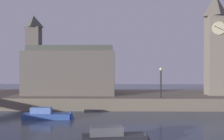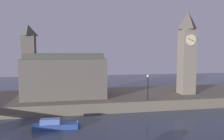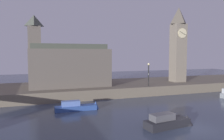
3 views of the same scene
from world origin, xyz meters
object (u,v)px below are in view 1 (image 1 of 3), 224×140
object	(u,v)px
boat_barge_dark	(120,139)
parliament_hall	(68,70)
streetlamp	(161,79)
boat_tour_blue	(52,115)
clock_tower	(215,43)

from	to	relation	value
boat_barge_dark	parliament_hall	bearing A→B (deg)	110.77
streetlamp	boat_barge_dark	distance (m)	15.15
parliament_hall	boat_tour_blue	bearing A→B (deg)	-89.22
clock_tower	boat_barge_dark	distance (m)	23.05
parliament_hall	streetlamp	world-z (taller)	parliament_hall
clock_tower	boat_barge_dark	xyz separation A→B (m)	(-13.00, -17.27, -8.01)
clock_tower	streetlamp	xyz separation A→B (m)	(-7.85, -3.41, -4.67)
clock_tower	parliament_hall	bearing A→B (deg)	176.97
streetlamp	boat_tour_blue	xyz separation A→B (m)	(-11.97, -5.28, -3.41)
clock_tower	streetlamp	bearing A→B (deg)	-156.50
boat_tour_blue	clock_tower	bearing A→B (deg)	23.69
clock_tower	boat_barge_dark	size ratio (longest dim) A/B	2.64
parliament_hall	streetlamp	distance (m)	12.95
streetlamp	boat_barge_dark	size ratio (longest dim) A/B	0.72
clock_tower	parliament_hall	world-z (taller)	clock_tower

